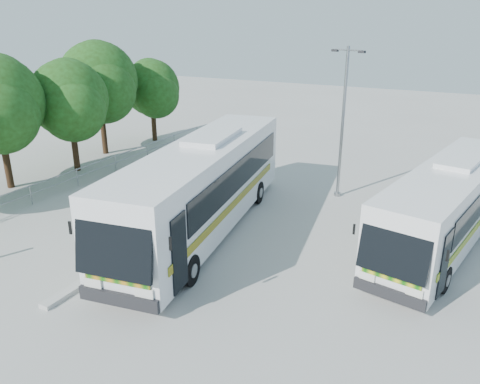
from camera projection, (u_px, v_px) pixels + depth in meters
The scene contains 9 objects.
ground at pixel (207, 247), 18.54m from camera, with size 100.00×100.00×0.00m, color #ABABA6.
kerb_divider at pixel (187, 217), 21.17m from camera, with size 0.40×16.00×0.15m, color #B2B2AD.
railing at pixel (90, 168), 25.96m from camera, with size 0.06×22.00×1.00m.
tree_far_c at pixel (70, 99), 26.58m from camera, with size 4.97×4.69×6.49m.
tree_far_d at pixel (99, 81), 29.98m from camera, with size 5.62×5.30×7.33m.
tree_far_e at pixel (152, 88), 33.75m from camera, with size 4.54×4.28×5.92m.
coach_main at pixel (203, 185), 19.40m from camera, with size 4.75×13.70×3.73m.
coach_adjacent at pixel (448, 204), 18.20m from camera, with size 4.40×11.71×3.19m.
lamppost at pixel (343, 117), 22.59m from camera, with size 1.75×0.75×7.37m.
Camera 1 is at (8.88, -14.13, 8.47)m, focal length 35.00 mm.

